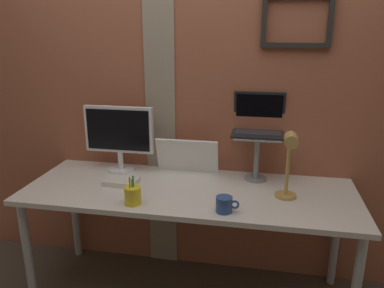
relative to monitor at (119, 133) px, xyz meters
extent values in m
cube|color=#9E563D|center=(0.45, 0.18, 0.33)|extent=(3.27, 0.12, 2.65)
cube|color=gray|center=(0.25, 0.12, 0.33)|extent=(0.20, 0.01, 2.65)
cube|color=black|center=(1.08, 0.10, 0.56)|extent=(0.40, 0.03, 0.03)
cube|color=black|center=(0.90, 0.10, 0.70)|extent=(0.03, 0.03, 0.24)
cube|color=black|center=(1.27, 0.10, 0.70)|extent=(0.03, 0.03, 0.24)
cube|color=silver|center=(0.51, -0.23, -0.27)|extent=(1.96, 0.70, 0.03)
cylinder|color=#B2B2B7|center=(-0.41, -0.52, -0.64)|extent=(0.05, 0.05, 0.70)
cylinder|color=#B2B2B7|center=(-0.41, 0.06, -0.64)|extent=(0.05, 0.05, 0.70)
cylinder|color=#B2B2B7|center=(1.43, 0.06, -0.64)|extent=(0.05, 0.05, 0.70)
cylinder|color=white|center=(0.00, 0.00, -0.25)|extent=(0.18, 0.18, 0.01)
cylinder|color=white|center=(0.00, 0.00, -0.19)|extent=(0.04, 0.04, 0.12)
cube|color=white|center=(0.00, 0.00, 0.02)|extent=(0.46, 0.04, 0.30)
cube|color=black|center=(0.00, -0.02, 0.02)|extent=(0.42, 0.00, 0.27)
cylinder|color=gray|center=(0.89, 0.00, -0.25)|extent=(0.14, 0.14, 0.01)
cylinder|color=gray|center=(0.89, 0.00, -0.11)|extent=(0.03, 0.03, 0.27)
cube|color=gray|center=(0.89, 0.00, 0.02)|extent=(0.28, 0.22, 0.01)
cube|color=black|center=(0.89, 0.00, 0.04)|extent=(0.32, 0.20, 0.01)
cube|color=#2D2D30|center=(0.89, 0.02, 0.04)|extent=(0.28, 0.11, 0.00)
cube|color=black|center=(0.89, 0.12, 0.16)|extent=(0.32, 0.04, 0.24)
cube|color=black|center=(0.89, 0.12, 0.16)|extent=(0.29, 0.03, 0.21)
cube|color=white|center=(0.45, 0.04, -0.14)|extent=(0.41, 0.09, 0.24)
cylinder|color=tan|center=(1.07, -0.23, -0.25)|extent=(0.12, 0.12, 0.02)
cylinder|color=tan|center=(1.07, -0.23, -0.06)|extent=(0.02, 0.02, 0.36)
cylinder|color=tan|center=(1.07, -0.32, 0.10)|extent=(0.07, 0.11, 0.07)
cylinder|color=yellow|center=(0.25, -0.48, -0.21)|extent=(0.09, 0.09, 0.10)
cylinder|color=orange|center=(0.24, -0.49, -0.17)|extent=(0.02, 0.02, 0.15)
cylinder|color=green|center=(0.26, -0.47, -0.17)|extent=(0.01, 0.01, 0.15)
cylinder|color=green|center=(0.25, -0.48, -0.18)|extent=(0.01, 0.01, 0.13)
cylinder|color=green|center=(0.26, -0.47, -0.17)|extent=(0.02, 0.02, 0.15)
cylinder|color=#2D4C8C|center=(0.75, -0.48, -0.22)|extent=(0.09, 0.09, 0.08)
torus|color=#2D4C8C|center=(0.80, -0.48, -0.21)|extent=(0.05, 0.01, 0.05)
cube|color=silver|center=(0.09, -0.23, -0.24)|extent=(0.21, 0.15, 0.03)
camera|label=1|loc=(0.92, -2.27, 0.66)|focal=35.66mm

